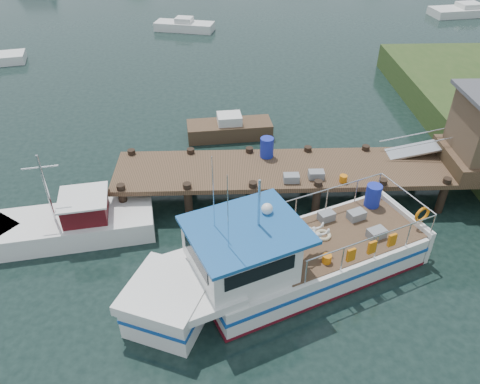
{
  "coord_description": "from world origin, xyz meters",
  "views": [
    {
      "loc": [
        -1.5,
        -15.92,
        11.57
      ],
      "look_at": [
        -1.0,
        -1.5,
        1.3
      ],
      "focal_mm": 35.0,
      "sensor_mm": 36.0,
      "label": 1
    }
  ],
  "objects_px": {
    "moored_rowboat": "(229,129)",
    "lobster_boat": "(277,262)",
    "work_boat": "(67,224)",
    "moored_c": "(468,11)",
    "dock": "(427,147)",
    "moored_b": "(184,26)"
  },
  "relations": [
    {
      "from": "lobster_boat",
      "to": "work_boat",
      "type": "xyz_separation_m",
      "value": [
        -7.51,
        2.63,
        -0.37
      ]
    },
    {
      "from": "lobster_boat",
      "to": "moored_c",
      "type": "height_order",
      "value": "lobster_boat"
    },
    {
      "from": "dock",
      "to": "moored_rowboat",
      "type": "relative_size",
      "value": 3.8
    },
    {
      "from": "dock",
      "to": "moored_c",
      "type": "distance_m",
      "value": 31.0
    },
    {
      "from": "work_boat",
      "to": "moored_rowboat",
      "type": "xyz_separation_m",
      "value": [
        6.13,
        7.55,
        -0.11
      ]
    },
    {
      "from": "moored_b",
      "to": "dock",
      "type": "bearing_deg",
      "value": -86.2
    },
    {
      "from": "moored_c",
      "to": "moored_b",
      "type": "bearing_deg",
      "value": -170.52
    },
    {
      "from": "dock",
      "to": "moored_c",
      "type": "xyz_separation_m",
      "value": [
        14.23,
        27.48,
        -1.84
      ]
    },
    {
      "from": "lobster_boat",
      "to": "moored_b",
      "type": "distance_m",
      "value": 28.97
    },
    {
      "from": "moored_rowboat",
      "to": "moored_c",
      "type": "distance_m",
      "value": 31.31
    },
    {
      "from": "lobster_boat",
      "to": "work_boat",
      "type": "height_order",
      "value": "lobster_boat"
    },
    {
      "from": "moored_rowboat",
      "to": "moored_c",
      "type": "bearing_deg",
      "value": 69.31
    },
    {
      "from": "dock",
      "to": "lobster_boat",
      "type": "distance_m",
      "value": 8.21
    },
    {
      "from": "work_boat",
      "to": "moored_c",
      "type": "bearing_deg",
      "value": 36.99
    },
    {
      "from": "dock",
      "to": "moored_rowboat",
      "type": "height_order",
      "value": "dock"
    },
    {
      "from": "moored_rowboat",
      "to": "moored_b",
      "type": "relative_size",
      "value": 0.86
    },
    {
      "from": "dock",
      "to": "moored_b",
      "type": "relative_size",
      "value": 3.28
    },
    {
      "from": "work_boat",
      "to": "moored_rowboat",
      "type": "relative_size",
      "value": 1.57
    },
    {
      "from": "moored_rowboat",
      "to": "moored_c",
      "type": "xyz_separation_m",
      "value": [
        22.04,
        22.24,
        -0.06
      ]
    },
    {
      "from": "moored_rowboat",
      "to": "lobster_boat",
      "type": "bearing_deg",
      "value": -58.23
    },
    {
      "from": "moored_c",
      "to": "lobster_boat",
      "type": "bearing_deg",
      "value": -121.65
    },
    {
      "from": "moored_b",
      "to": "moored_c",
      "type": "xyz_separation_m",
      "value": [
        25.47,
        3.86,
        0.0
      ]
    }
  ]
}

